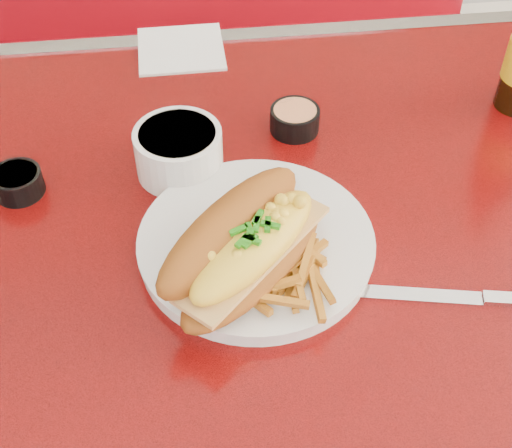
{
  "coord_description": "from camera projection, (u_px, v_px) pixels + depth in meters",
  "views": [
    {
      "loc": [
        -0.07,
        -0.52,
        1.33
      ],
      "look_at": [
        -0.01,
        -0.02,
        0.81
      ],
      "focal_mm": 50.0,
      "sensor_mm": 36.0,
      "label": 1
    }
  ],
  "objects": [
    {
      "name": "diner_table",
      "position": [
        265.0,
        323.0,
        0.88
      ],
      "size": [
        1.23,
        0.83,
        0.77
      ],
      "color": "red",
      "rests_on": "ground"
    },
    {
      "name": "gravy_ramekin",
      "position": [
        179.0,
        151.0,
        0.82
      ],
      "size": [
        0.13,
        0.13,
        0.06
      ],
      "rotation": [
        0.0,
        0.0,
        0.28
      ],
      "color": "white",
      "rests_on": "diner_table"
    },
    {
      "name": "fork",
      "position": [
        311.0,
        230.0,
        0.75
      ],
      "size": [
        0.02,
        0.14,
        0.0
      ],
      "rotation": [
        0.0,
        0.0,
        1.62
      ],
      "color": "silver",
      "rests_on": "dinner_plate"
    },
    {
      "name": "dinner_plate",
      "position": [
        256.0,
        244.0,
        0.74
      ],
      "size": [
        0.29,
        0.29,
        0.02
      ],
      "rotation": [
        0.0,
        0.0,
        0.19
      ],
      "color": "white",
      "rests_on": "diner_table"
    },
    {
      "name": "mac_hoagie",
      "position": [
        245.0,
        246.0,
        0.68
      ],
      "size": [
        0.21,
        0.21,
        0.09
      ],
      "rotation": [
        0.0,
        0.0,
        0.8
      ],
      "color": "#944F18",
      "rests_on": "dinner_plate"
    },
    {
      "name": "sauce_cup_right",
      "position": [
        295.0,
        119.0,
        0.88
      ],
      "size": [
        0.07,
        0.07,
        0.03
      ],
      "rotation": [
        0.0,
        0.0,
        -0.08
      ],
      "color": "black",
      "rests_on": "diner_table"
    },
    {
      "name": "fries_pile",
      "position": [
        281.0,
        273.0,
        0.69
      ],
      "size": [
        0.11,
        0.1,
        0.03
      ],
      "primitive_type": null,
      "rotation": [
        0.0,
        0.0,
        0.21
      ],
      "color": "orange",
      "rests_on": "dinner_plate"
    },
    {
      "name": "knife",
      "position": [
        473.0,
        298.0,
        0.7
      ],
      "size": [
        0.21,
        0.06,
        0.01
      ],
      "rotation": [
        0.0,
        0.0,
        -0.2
      ],
      "color": "silver",
      "rests_on": "diner_table"
    },
    {
      "name": "paper_napkin",
      "position": [
        181.0,
        49.0,
        1.01
      ],
      "size": [
        0.12,
        0.12,
        0.0
      ],
      "primitive_type": "cube",
      "rotation": [
        0.0,
        0.0,
        0.01
      ],
      "color": "white",
      "rests_on": "diner_table"
    },
    {
      "name": "booth_bench_far",
      "position": [
        219.0,
        124.0,
        1.67
      ],
      "size": [
        1.2,
        0.51,
        0.9
      ],
      "color": "maroon",
      "rests_on": "ground"
    },
    {
      "name": "sauce_cup_left",
      "position": [
        18.0,
        182.0,
        0.8
      ],
      "size": [
        0.07,
        0.07,
        0.03
      ],
      "rotation": [
        0.0,
        0.0,
        0.38
      ],
      "color": "black",
      "rests_on": "diner_table"
    }
  ]
}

